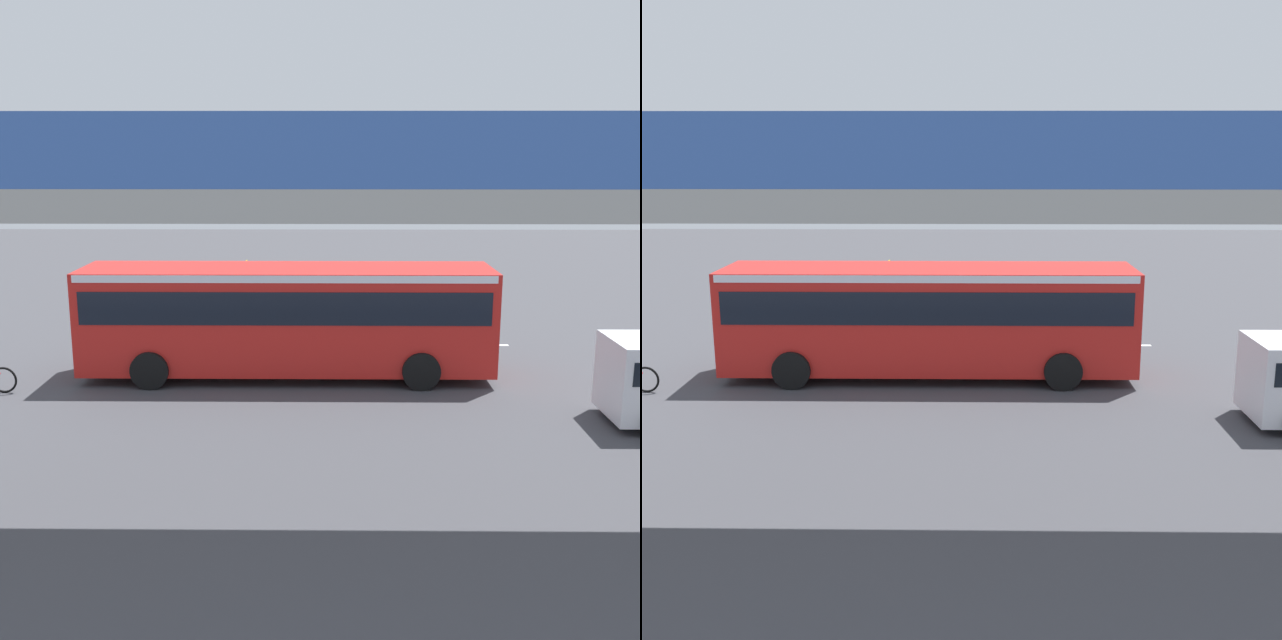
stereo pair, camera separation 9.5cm
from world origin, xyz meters
The scene contains 8 objects.
ground centered at (0.00, 0.00, 0.00)m, with size 80.00×80.00×0.00m, color #424247.
city_bus centered at (0.18, 0.70, 1.88)m, with size 11.54×2.85×3.15m.
traffic_sign centered at (1.71, -2.88, 1.89)m, with size 0.08×0.60×2.80m.
lane_dash_leftmost centered at (-6.00, -2.87, 0.00)m, with size 2.00×0.20×0.01m, color silver.
lane_dash_left centered at (-2.00, -2.87, 0.00)m, with size 2.00×0.20×0.01m, color silver.
lane_dash_centre centered at (2.00, -2.87, 0.00)m, with size 2.00×0.20×0.01m, color silver.
lane_dash_right centered at (6.00, -2.87, 0.00)m, with size 2.00×0.20×0.01m, color silver.
pedestrian_overpass centered at (0.00, 9.31, 5.18)m, with size 30.28×2.60×6.92m.
Camera 1 is at (-1.00, 21.79, 6.40)m, focal length 42.85 mm.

